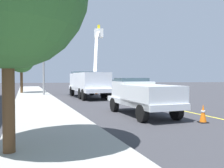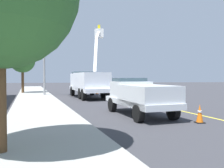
# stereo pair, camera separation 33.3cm
# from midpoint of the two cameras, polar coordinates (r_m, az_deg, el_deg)

# --- Properties ---
(ground) EXTENTS (120.00, 120.00, 0.00)m
(ground) POSITION_cam_midpoint_polar(r_m,az_deg,el_deg) (24.04, 2.43, -3.33)
(ground) COLOR #38383D
(sidewalk_far_side) EXTENTS (59.52, 15.43, 0.12)m
(sidewalk_far_side) POSITION_cam_midpoint_polar(r_m,az_deg,el_deg) (22.23, -17.73, -3.68)
(sidewalk_far_side) COLOR #9E9E99
(sidewalk_far_side) RESTS_ON ground
(lane_centre_stripe) EXTENTS (49.04, 10.07, 0.01)m
(lane_centre_stripe) POSITION_cam_midpoint_polar(r_m,az_deg,el_deg) (24.04, 2.43, -3.32)
(lane_centre_stripe) COLOR yellow
(lane_centre_stripe) RESTS_ON ground
(utility_bucket_truck) EXTENTS (8.53, 4.08, 7.68)m
(utility_bucket_truck) POSITION_cam_midpoint_polar(r_m,az_deg,el_deg) (24.70, -6.04, 0.58)
(utility_bucket_truck) COLOR white
(utility_bucket_truck) RESTS_ON ground
(service_pickup_truck) EXTENTS (5.91, 3.17, 2.06)m
(service_pickup_truck) POSITION_cam_midpoint_polar(r_m,az_deg,el_deg) (13.37, 6.50, -2.63)
(service_pickup_truck) COLOR silver
(service_pickup_truck) RESTS_ON ground
(passing_minivan) EXTENTS (5.08, 2.81, 1.69)m
(passing_minivan) POSITION_cam_midpoint_polar(r_m,az_deg,el_deg) (33.81, 0.93, -0.19)
(passing_minivan) COLOR tan
(passing_minivan) RESTS_ON ground
(traffic_cone_leading) EXTENTS (0.40, 0.40, 0.86)m
(traffic_cone_leading) POSITION_cam_midpoint_polar(r_m,az_deg,el_deg) (11.98, 20.00, -6.59)
(traffic_cone_leading) COLOR black
(traffic_cone_leading) RESTS_ON ground
(traffic_cone_mid_front) EXTENTS (0.40, 0.40, 0.84)m
(traffic_cone_mid_front) POSITION_cam_midpoint_polar(r_m,az_deg,el_deg) (29.42, -4.04, -1.58)
(traffic_cone_mid_front) COLOR black
(traffic_cone_mid_front) RESTS_ON ground
(traffic_signal_mast) EXTENTS (5.84, 1.39, 7.95)m
(traffic_signal_mast) POSITION_cam_midpoint_polar(r_m,az_deg,el_deg) (26.10, -15.93, 9.21)
(traffic_signal_mast) COLOR gray
(traffic_signal_mast) RESTS_ON ground
(street_tree_right) EXTENTS (3.09, 3.09, 5.71)m
(street_tree_right) POSITION_cam_midpoint_polar(r_m,az_deg,el_deg) (32.02, -20.94, 5.25)
(street_tree_right) COLOR brown
(street_tree_right) RESTS_ON ground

